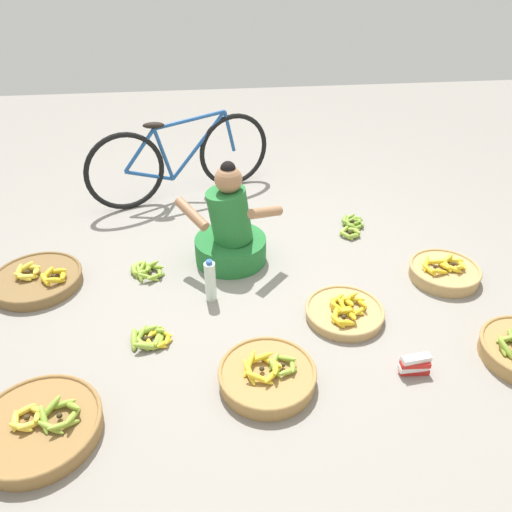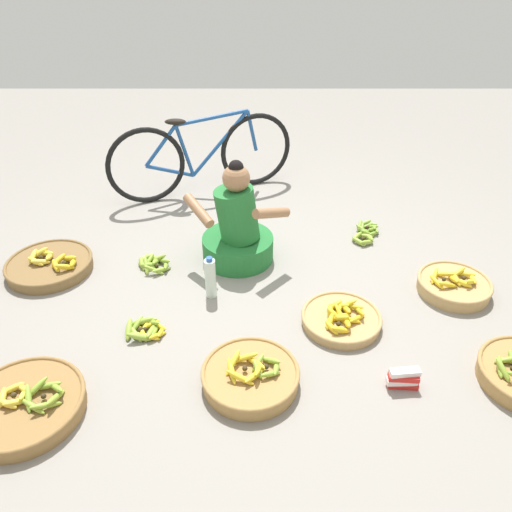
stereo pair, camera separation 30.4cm
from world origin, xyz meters
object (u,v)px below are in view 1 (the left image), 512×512
object	(u,v)px
water_bottle	(210,281)
packet_carton_stack	(415,365)
bicycle_leaning	(182,159)
banana_basket_near_bicycle	(38,427)
banana_basket_front_right	(37,279)
loose_bananas_front_left	(145,270)
vendor_woman_front	(230,231)
loose_bananas_front_center	(151,339)
banana_basket_mid_right	(444,271)
banana_basket_near_vendor	(267,375)
loose_bananas_back_left	(352,226)
banana_basket_back_center	(345,312)

from	to	relation	value
water_bottle	packet_carton_stack	xyz separation A→B (m)	(1.08, -0.79, -0.08)
bicycle_leaning	banana_basket_near_bicycle	world-z (taller)	bicycle_leaning
bicycle_leaning	banana_basket_front_right	size ratio (longest dim) A/B	2.65
banana_basket_near_bicycle	water_bottle	size ratio (longest dim) A/B	2.00
bicycle_leaning	loose_bananas_front_left	distance (m)	1.28
banana_basket_front_right	banana_basket_near_bicycle	size ratio (longest dim) A/B	0.99
vendor_woman_front	water_bottle	xyz separation A→B (m)	(-0.16, -0.45, -0.10)
loose_bananas_front_center	banana_basket_mid_right	bearing A→B (deg)	11.72
banana_basket_near_vendor	water_bottle	distance (m)	0.81
bicycle_leaning	banana_basket_near_vendor	size ratio (longest dim) A/B	3.02
banana_basket_front_right	loose_bananas_front_left	distance (m)	0.73
bicycle_leaning	loose_bananas_back_left	size ratio (longest dim) A/B	4.30
banana_basket_front_right	banana_basket_near_bicycle	world-z (taller)	banana_basket_near_bicycle
packet_carton_stack	banana_basket_near_bicycle	bearing A→B (deg)	-175.14
banana_basket_back_center	banana_basket_near_bicycle	bearing A→B (deg)	-158.39
vendor_woman_front	loose_bananas_back_left	world-z (taller)	vendor_woman_front
banana_basket_near_bicycle	packet_carton_stack	size ratio (longest dim) A/B	3.54
banana_basket_near_vendor	banana_basket_front_right	size ratio (longest dim) A/B	0.88
banana_basket_near_vendor	banana_basket_near_bicycle	distance (m)	1.15
banana_basket_mid_right	loose_bananas_front_center	bearing A→B (deg)	-168.28
bicycle_leaning	banana_basket_mid_right	xyz separation A→B (m)	(1.81, -1.51, -0.30)
banana_basket_near_bicycle	packet_carton_stack	xyz separation A→B (m)	(1.95, 0.17, 0.01)
banana_basket_front_right	loose_bananas_back_left	world-z (taller)	banana_basket_front_right
banana_basket_mid_right	banana_basket_back_center	bearing A→B (deg)	-157.95
banana_basket_front_right	water_bottle	bearing A→B (deg)	-13.92
banana_basket_near_vendor	banana_basket_front_right	xyz separation A→B (m)	(-1.45, 1.05, -0.01)
banana_basket_near_vendor	loose_bananas_front_center	size ratio (longest dim) A/B	2.07
loose_bananas_back_left	water_bottle	distance (m)	1.43
water_bottle	banana_basket_front_right	bearing A→B (deg)	166.08
banana_basket_back_center	banana_basket_near_bicycle	xyz separation A→B (m)	(-1.69, -0.67, 0.01)
banana_basket_mid_right	water_bottle	distance (m)	1.63
banana_basket_near_bicycle	water_bottle	bearing A→B (deg)	47.67
banana_basket_near_vendor	vendor_woman_front	bearing A→B (deg)	94.96
banana_basket_back_center	banana_basket_mid_right	size ratio (longest dim) A/B	1.02
banana_basket_back_center	banana_basket_mid_right	xyz separation A→B (m)	(0.80, 0.32, 0.01)
banana_basket_near_vendor	loose_bananas_front_center	world-z (taller)	banana_basket_near_vendor
banana_basket_back_center	banana_basket_front_right	bearing A→B (deg)	164.01
vendor_woman_front	bicycle_leaning	distance (m)	1.16
packet_carton_stack	bicycle_leaning	bearing A→B (deg)	118.31
banana_basket_near_vendor	banana_basket_back_center	distance (m)	0.73
banana_basket_near_vendor	banana_basket_near_bicycle	xyz separation A→B (m)	(-1.14, -0.19, -0.00)
loose_bananas_front_left	packet_carton_stack	size ratio (longest dim) A/B	1.55
banana_basket_near_vendor	banana_basket_front_right	distance (m)	1.79
loose_bananas_front_left	water_bottle	bearing A→B (deg)	-36.73
vendor_woman_front	packet_carton_stack	bearing A→B (deg)	-53.49
banana_basket_front_right	loose_bananas_front_left	bearing A→B (deg)	3.71
banana_basket_near_vendor	packet_carton_stack	xyz separation A→B (m)	(0.81, -0.03, 0.00)
banana_basket_front_right	banana_basket_mid_right	distance (m)	2.82
banana_basket_front_right	banana_basket_near_vendor	bearing A→B (deg)	-36.05
banana_basket_mid_right	loose_bananas_back_left	world-z (taller)	banana_basket_mid_right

